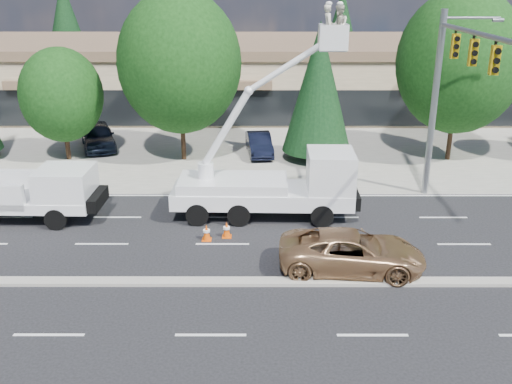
{
  "coord_description": "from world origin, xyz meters",
  "views": [
    {
      "loc": [
        1.43,
        -18.07,
        10.36
      ],
      "look_at": [
        1.39,
        2.97,
        2.4
      ],
      "focal_mm": 40.0,
      "sensor_mm": 36.0,
      "label": 1
    }
  ],
  "objects_px": {
    "utility_pickup": "(33,199)",
    "minivan": "(352,252)",
    "bucket_truck": "(282,174)",
    "signal_mast": "(453,82)"
  },
  "relations": [
    {
      "from": "utility_pickup",
      "to": "minivan",
      "type": "relative_size",
      "value": 1.18
    },
    {
      "from": "bucket_truck",
      "to": "signal_mast",
      "type": "bearing_deg",
      "value": 7.95
    },
    {
      "from": "signal_mast",
      "to": "minivan",
      "type": "bearing_deg",
      "value": -130.08
    },
    {
      "from": "signal_mast",
      "to": "utility_pickup",
      "type": "xyz_separation_m",
      "value": [
        -18.68,
        -1.25,
        -5.05
      ]
    },
    {
      "from": "bucket_truck",
      "to": "minivan",
      "type": "bearing_deg",
      "value": -63.38
    },
    {
      "from": "minivan",
      "to": "utility_pickup",
      "type": "bearing_deg",
      "value": 75.85
    },
    {
      "from": "signal_mast",
      "to": "minivan",
      "type": "distance_m",
      "value": 9.48
    },
    {
      "from": "utility_pickup",
      "to": "minivan",
      "type": "height_order",
      "value": "utility_pickup"
    },
    {
      "from": "signal_mast",
      "to": "utility_pickup",
      "type": "height_order",
      "value": "signal_mast"
    },
    {
      "from": "signal_mast",
      "to": "bucket_truck",
      "type": "relative_size",
      "value": 1.08
    }
  ]
}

